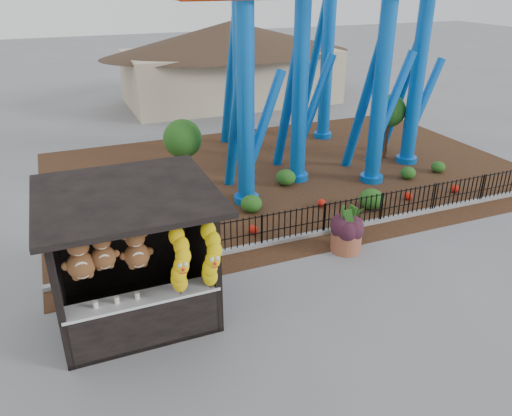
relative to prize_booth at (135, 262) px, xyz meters
name	(u,v)px	position (x,y,z in m)	size (l,w,h in m)	color
ground	(281,313)	(2.99, -0.88, -1.55)	(120.00, 120.00, 0.00)	slate
mulch_bed	(288,172)	(6.99, 7.12, -1.55)	(18.00, 12.00, 0.02)	#331E11
curb	(358,225)	(6.99, 2.12, -1.49)	(18.00, 0.18, 0.12)	gray
prize_booth	(135,262)	(0.00, 0.00, 0.00)	(3.50, 3.40, 3.12)	black
picket_fence	(385,207)	(7.89, 2.12, -1.05)	(12.20, 0.06, 1.00)	black
terracotta_planter	(346,241)	(5.87, 1.05, -1.25)	(0.84, 0.84, 0.60)	brown
planter_foliage	(348,221)	(5.87, 1.05, -0.63)	(0.70, 0.70, 0.64)	black
potted_plant	(349,221)	(6.44, 1.82, -1.12)	(0.77, 0.67, 0.86)	#1D4C16
landscaping	(340,189)	(7.64, 4.32, -1.26)	(8.96, 3.65, 0.66)	#204D16
pavilion	(231,49)	(8.99, 19.12, 1.51)	(15.00, 15.00, 4.80)	#BFAD8C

